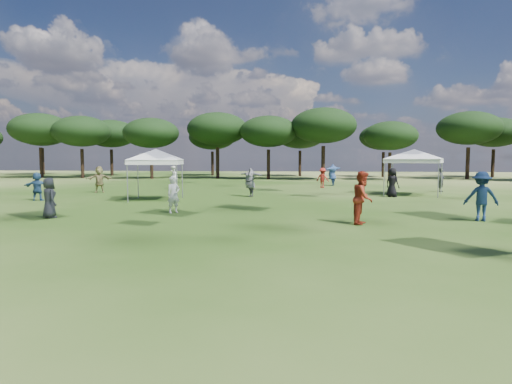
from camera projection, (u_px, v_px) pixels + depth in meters
The scene contains 4 objects.
tree_line at pixel (314, 130), 48.19m from camera, with size 108.78×17.63×7.77m.
tent_left at pixel (156, 151), 23.54m from camera, with size 5.47×5.47×3.13m.
tent_right at pixel (414, 151), 26.73m from camera, with size 6.15×6.15×3.18m.
festival_crowd at pixel (287, 182), 25.78m from camera, with size 29.71×22.56×1.89m.
Camera 1 is at (0.75, -1.60, 2.38)m, focal length 30.00 mm.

